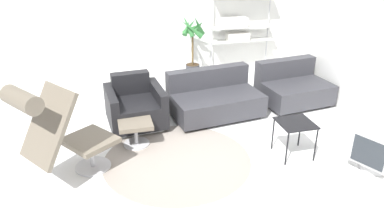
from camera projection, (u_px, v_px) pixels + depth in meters
ground_plane at (177, 151)px, 5.03m from camera, size 12.00×12.00×0.00m
wall_back at (142, 7)px, 7.18m from camera, size 12.00×0.09×2.80m
round_rug at (177, 160)px, 4.83m from camera, size 1.91×1.91×0.01m
lounge_chair at (57, 126)px, 4.11m from camera, size 1.19×1.07×1.26m
ottoman at (136, 128)px, 5.10m from camera, size 0.46×0.39×0.34m
armchair_red at (135, 107)px, 5.65m from camera, size 0.89×0.91×0.74m
couch_low at (214, 100)px, 5.97m from camera, size 1.49×1.02×0.70m
couch_second at (293, 88)px, 6.41m from camera, size 1.22×0.99×0.70m
side_table at (295, 126)px, 4.78m from camera, size 0.44×0.44×0.48m
crt_television at (378, 149)px, 4.53m from camera, size 0.61×0.60×0.52m
potted_plant at (193, 48)px, 7.33m from camera, size 0.57×0.59×1.31m
shelf_unit at (238, 25)px, 7.54m from camera, size 1.29×0.28×2.03m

